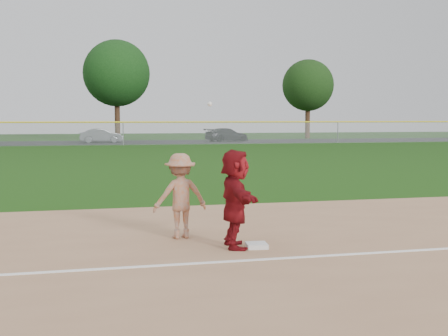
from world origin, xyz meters
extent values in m
plane|color=#18420C|center=(0.00, 0.00, 0.00)|extent=(160.00, 160.00, 0.00)
cube|color=white|center=(0.00, -0.80, 0.03)|extent=(60.00, 0.10, 0.01)
cube|color=black|center=(0.00, 46.00, 0.01)|extent=(120.00, 10.00, 0.01)
cube|color=white|center=(0.25, 0.03, 0.06)|extent=(0.39, 0.39, 0.08)
imported|color=maroon|center=(-0.11, 0.15, 0.88)|extent=(0.63, 1.63, 1.72)
imported|color=slate|center=(-1.78, 45.89, 0.68)|extent=(4.11, 1.58, 1.34)
imported|color=black|center=(10.69, 46.19, 0.67)|extent=(4.93, 3.18, 1.33)
imported|color=gray|center=(-0.93, 1.15, 0.82)|extent=(1.10, 0.72, 1.60)
sphere|color=white|center=(-0.48, 0.56, 2.53)|extent=(0.09, 0.09, 0.09)
plane|color=#999EA0|center=(0.00, 40.00, 1.00)|extent=(110.00, 0.00, 110.00)
cylinder|color=yellow|center=(0.00, 40.00, 2.00)|extent=(110.00, 0.12, 0.12)
cylinder|color=gray|center=(0.00, 40.00, 1.00)|extent=(0.08, 0.08, 2.00)
cylinder|color=gray|center=(20.00, 40.00, 1.00)|extent=(0.08, 0.08, 2.00)
cylinder|color=#392214|center=(0.00, 51.50, 2.05)|extent=(0.56, 0.56, 4.10)
sphere|color=#10340F|center=(0.00, 51.50, 7.08)|extent=(7.00, 7.00, 7.00)
cylinder|color=#3D2416|center=(22.00, 52.80, 1.82)|extent=(0.56, 0.56, 3.64)
sphere|color=black|center=(22.00, 52.80, 6.19)|extent=(6.00, 6.00, 6.00)
camera|label=1|loc=(-2.50, -9.23, 2.26)|focal=45.00mm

